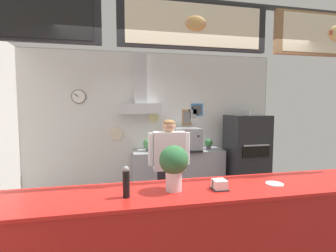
# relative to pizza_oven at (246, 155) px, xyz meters

# --- Properties ---
(back_wall_assembly) EXTENTS (5.25, 2.97, 2.91)m
(back_wall_assembly) POSITION_rel_pizza_oven_xyz_m (-1.83, 0.49, 0.73)
(back_wall_assembly) COLOR gray
(back_wall_assembly) RESTS_ON ground_plane
(service_counter) EXTENTS (3.78, 0.65, 1.07)m
(service_counter) POSITION_rel_pizza_oven_xyz_m (-1.82, -2.42, -0.28)
(service_counter) COLOR red
(service_counter) RESTS_ON ground_plane
(back_prep_counter) EXTENTS (1.82, 0.58, 0.92)m
(back_prep_counter) POSITION_rel_pizza_oven_xyz_m (-1.36, 0.27, -0.36)
(back_prep_counter) COLOR #A3A5AD
(back_prep_counter) RESTS_ON ground_plane
(pizza_oven) EXTENTS (0.74, 0.72, 1.73)m
(pizza_oven) POSITION_rel_pizza_oven_xyz_m (0.00, 0.00, 0.00)
(pizza_oven) COLOR #232326
(pizza_oven) RESTS_ON ground_plane
(shop_worker) EXTENTS (0.61, 0.25, 1.62)m
(shop_worker) POSITION_rel_pizza_oven_xyz_m (-1.83, -1.04, 0.05)
(shop_worker) COLOR #232328
(shop_worker) RESTS_ON ground_plane
(espresso_machine) EXTENTS (0.51, 0.56, 0.45)m
(espresso_machine) POSITION_rel_pizza_oven_xyz_m (-1.18, 0.24, 0.32)
(espresso_machine) COLOR #A3A5AD
(espresso_machine) RESTS_ON back_prep_counter
(potted_oregano) EXTENTS (0.17, 0.17, 0.21)m
(potted_oregano) POSITION_rel_pizza_oven_xyz_m (-1.62, 0.28, 0.22)
(potted_oregano) COLOR #4C4C51
(potted_oregano) RESTS_ON back_prep_counter
(potted_thyme) EXTENTS (0.17, 0.17, 0.21)m
(potted_thyme) POSITION_rel_pizza_oven_xyz_m (-0.71, 0.27, 0.22)
(potted_thyme) COLOR #4C4C51
(potted_thyme) RESTS_ON back_prep_counter
(potted_sage) EXTENTS (0.23, 0.23, 0.25)m
(potted_sage) POSITION_rel_pizza_oven_xyz_m (-1.95, 0.30, 0.24)
(potted_sage) COLOR #4C4C51
(potted_sage) RESTS_ON back_prep_counter
(pepper_grinder) EXTENTS (0.06, 0.06, 0.26)m
(pepper_grinder) POSITION_rel_pizza_oven_xyz_m (-2.50, -2.51, 0.38)
(pepper_grinder) COLOR black
(pepper_grinder) RESTS_ON service_counter
(basil_vase) EXTENTS (0.26, 0.26, 0.40)m
(basil_vase) POSITION_rel_pizza_oven_xyz_m (-2.08, -2.42, 0.48)
(basil_vase) COLOR silver
(basil_vase) RESTS_ON service_counter
(condiment_plate) EXTENTS (0.16, 0.16, 0.01)m
(condiment_plate) POSITION_rel_pizza_oven_xyz_m (-1.11, -2.47, 0.26)
(condiment_plate) COLOR white
(condiment_plate) RESTS_ON service_counter
(napkin_holder) EXTENTS (0.14, 0.14, 0.10)m
(napkin_holder) POSITION_rel_pizza_oven_xyz_m (-1.68, -2.48, 0.29)
(napkin_holder) COLOR #262628
(napkin_holder) RESTS_ON service_counter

